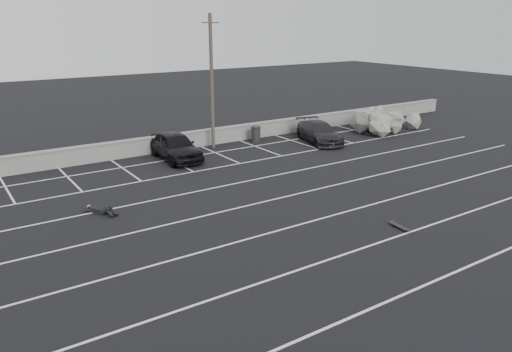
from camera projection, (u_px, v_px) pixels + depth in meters
ground at (332, 216)px, 21.23m from camera, size 120.00×120.00×0.00m
seawall at (186, 140)px, 32.17m from camera, size 50.00×0.45×1.06m
stall_lines at (271, 188)px, 24.68m from camera, size 36.00×20.05×0.01m
car_left at (175, 146)px, 29.57m from camera, size 2.14×4.89×1.64m
car_right at (319, 132)px, 33.76m from camera, size 3.20×5.09×1.38m
utility_pole at (212, 82)px, 31.26m from camera, size 1.11×0.22×8.36m
trash_bin at (256, 134)px, 33.93m from camera, size 0.90×0.90×1.04m
riprap_pile at (380, 124)px, 36.83m from camera, size 6.30×4.35×1.55m
person at (96, 207)px, 21.58m from camera, size 2.55×2.88×0.44m
skateboard at (400, 227)px, 19.91m from camera, size 0.30×0.87×0.10m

